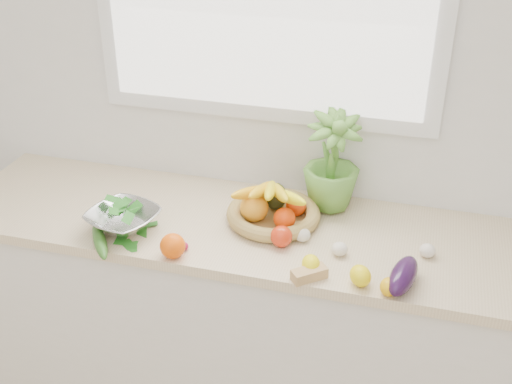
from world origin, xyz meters
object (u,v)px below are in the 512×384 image
(apple, at_px, (281,236))
(colander_with_spinach, at_px, (123,216))
(eggplant, at_px, (403,276))
(cucumber, at_px, (100,241))
(potted_herb, at_px, (332,160))
(fruit_basket, at_px, (272,209))

(apple, relative_size, colander_with_spinach, 0.25)
(eggplant, distance_m, cucumber, 1.04)
(apple, bearing_deg, colander_with_spinach, -174.22)
(potted_herb, height_order, fruit_basket, potted_herb)
(apple, distance_m, cucumber, 0.63)
(fruit_basket, bearing_deg, potted_herb, 38.68)
(cucumber, distance_m, fruit_basket, 0.63)
(eggplant, height_order, potted_herb, potted_herb)
(apple, height_order, fruit_basket, fruit_basket)
(eggplant, xyz_separation_m, fruit_basket, (-0.50, 0.27, 0.01))
(cucumber, xyz_separation_m, potted_herb, (0.73, 0.47, 0.18))
(potted_herb, bearing_deg, apple, -111.34)
(potted_herb, bearing_deg, fruit_basket, -141.32)
(eggplant, bearing_deg, colander_with_spinach, 176.44)
(apple, relative_size, eggplant, 0.37)
(cucumber, height_order, fruit_basket, fruit_basket)
(potted_herb, bearing_deg, eggplant, -53.83)
(eggplant, relative_size, cucumber, 0.87)
(cucumber, bearing_deg, eggplant, 2.84)
(apple, bearing_deg, cucumber, -164.31)
(apple, bearing_deg, eggplant, -15.75)
(eggplant, distance_m, fruit_basket, 0.56)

